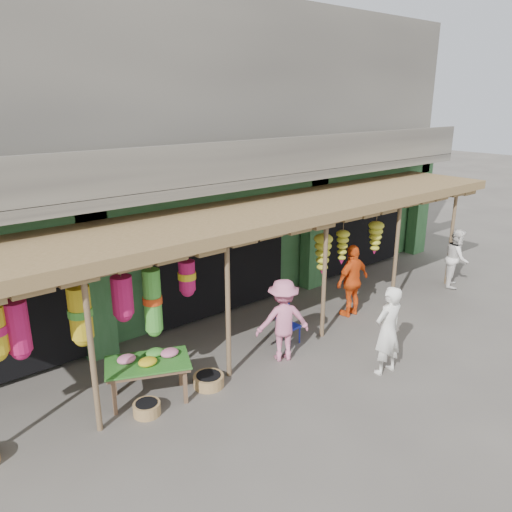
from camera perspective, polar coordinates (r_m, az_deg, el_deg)
ground at (r=10.51m, az=2.92°, el=-10.28°), size 80.00×80.00×0.00m
building at (r=13.35m, az=-11.36°, el=10.66°), size 16.40×6.80×7.00m
awning at (r=10.04m, az=-0.72°, el=4.14°), size 14.00×2.70×2.79m
flower_table at (r=8.74m, az=-12.20°, el=-11.89°), size 1.59×1.30×0.83m
blue_chair at (r=10.51m, az=3.47°, el=-7.55°), size 0.40×0.41×0.80m
basket_mid at (r=9.20m, az=-5.43°, el=-14.00°), size 0.70×0.70×0.21m
basket_right at (r=8.65m, az=-12.36°, el=-16.67°), size 0.51×0.51×0.20m
person_front at (r=9.53m, az=14.82°, el=-8.23°), size 0.66×0.46×1.71m
person_right at (r=14.46m, az=21.97°, el=-0.21°), size 0.98×0.91×1.60m
person_vendor at (r=11.81m, az=10.96°, el=-2.77°), size 1.01×0.42×1.72m
person_shopper at (r=9.71m, az=3.10°, el=-7.31°), size 1.23×1.01×1.65m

